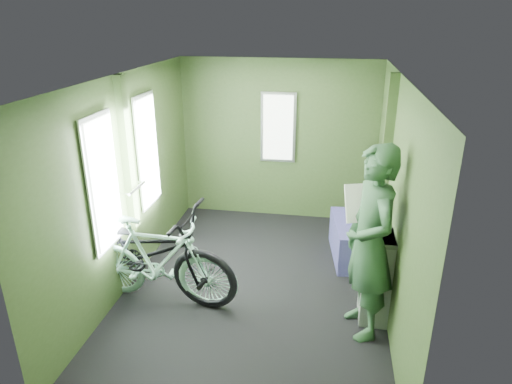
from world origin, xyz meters
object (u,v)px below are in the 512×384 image
passenger (370,243)px  bicycle_black (149,295)px  bench_seat (358,236)px  waste_box (376,277)px  bicycle_mint (163,302)px

passenger → bicycle_black: bearing=-112.1°
passenger → bench_seat: 1.54m
waste_box → bicycle_mint: bearing=-176.9°
bicycle_mint → passenger: passenger is taller
bicycle_black → bicycle_mint: bicycle_black is taller
bicycle_mint → bench_seat: 2.47m
waste_box → bench_seat: bench_seat is taller
bicycle_mint → waste_box: waste_box is taller
bicycle_black → bench_seat: size_ratio=2.06×
bench_seat → waste_box: bearing=-91.8°
bicycle_mint → passenger: bearing=-88.9°
bicycle_mint → passenger: size_ratio=0.90×
bicycle_black → bicycle_mint: 0.21m
bicycle_black → waste_box: (2.36, 0.03, 0.46)m
bicycle_mint → bench_seat: (2.06, 1.33, 0.30)m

